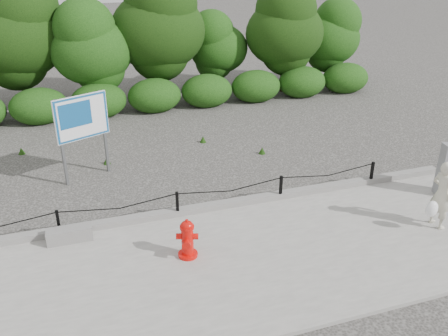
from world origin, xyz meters
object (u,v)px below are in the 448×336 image
fire_hydrant (187,239)px  pedestrian (442,195)px  concrete_block (70,234)px  advertising_sign (82,121)px

fire_hydrant → pedestrian: pedestrian is taller
fire_hydrant → pedestrian: (5.33, -0.61, 0.35)m
fire_hydrant → concrete_block: fire_hydrant is taller
pedestrian → fire_hydrant: bearing=76.6°
advertising_sign → pedestrian: bearing=-58.9°
concrete_block → advertising_sign: (0.58, 2.99, 1.36)m
fire_hydrant → concrete_block: 2.52m
fire_hydrant → pedestrian: bearing=12.3°
concrete_block → advertising_sign: advertising_sign is taller
pedestrian → concrete_block: bearing=69.0°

